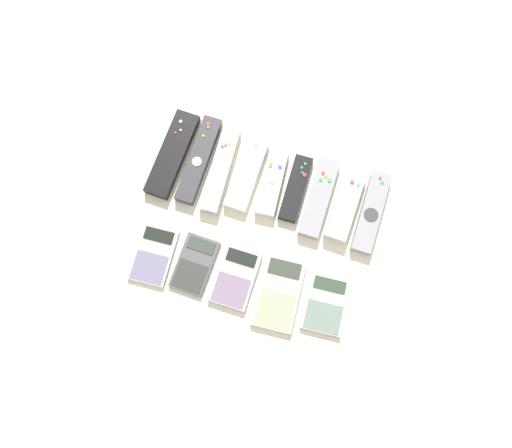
{
  "coord_description": "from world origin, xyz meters",
  "views": [
    {
      "loc": [
        0.07,
        -0.22,
        1.06
      ],
      "look_at": [
        0.0,
        0.03,
        0.01
      ],
      "focal_mm": 35.0,
      "sensor_mm": 36.0,
      "label": 1
    }
  ],
  "objects_px": {
    "remote_3": "(246,174)",
    "remote_0": "(172,154)",
    "calculator_0": "(154,255)",
    "calculator_4": "(326,304)",
    "remote_6": "(319,198)",
    "remote_7": "(345,205)",
    "remote_4": "(272,182)",
    "calculator_1": "(195,264)",
    "remote_2": "(221,170)",
    "calculator_2": "(235,277)",
    "remote_1": "(199,160)",
    "calculator_3": "(279,293)",
    "remote_8": "(371,212)",
    "remote_5": "(296,188)"
  },
  "relations": [
    {
      "from": "remote_3",
      "to": "remote_0",
      "type": "bearing_deg",
      "value": -177.61
    },
    {
      "from": "calculator_0",
      "to": "calculator_4",
      "type": "distance_m",
      "value": 0.38
    },
    {
      "from": "remote_6",
      "to": "remote_7",
      "type": "height_order",
      "value": "remote_7"
    },
    {
      "from": "remote_4",
      "to": "calculator_1",
      "type": "bearing_deg",
      "value": -118.96
    },
    {
      "from": "remote_2",
      "to": "calculator_4",
      "type": "xyz_separation_m",
      "value": [
        0.3,
        -0.22,
        -0.01
      ]
    },
    {
      "from": "remote_3",
      "to": "calculator_2",
      "type": "distance_m",
      "value": 0.23
    },
    {
      "from": "remote_1",
      "to": "calculator_1",
      "type": "relative_size",
      "value": 1.66
    },
    {
      "from": "remote_4",
      "to": "calculator_1",
      "type": "relative_size",
      "value": 1.27
    },
    {
      "from": "remote_4",
      "to": "calculator_3",
      "type": "distance_m",
      "value": 0.24
    },
    {
      "from": "remote_6",
      "to": "calculator_1",
      "type": "xyz_separation_m",
      "value": [
        -0.22,
        -0.22,
        -0.01
      ]
    },
    {
      "from": "remote_8",
      "to": "calculator_4",
      "type": "xyz_separation_m",
      "value": [
        -0.04,
        -0.22,
        -0.0
      ]
    },
    {
      "from": "remote_2",
      "to": "calculator_1",
      "type": "height_order",
      "value": "remote_2"
    },
    {
      "from": "remote_6",
      "to": "remote_7",
      "type": "distance_m",
      "value": 0.06
    },
    {
      "from": "calculator_1",
      "to": "remote_3",
      "type": "bearing_deg",
      "value": 80.38
    },
    {
      "from": "remote_2",
      "to": "remote_3",
      "type": "relative_size",
      "value": 1.18
    },
    {
      "from": "remote_5",
      "to": "remote_8",
      "type": "relative_size",
      "value": 0.82
    },
    {
      "from": "remote_4",
      "to": "remote_6",
      "type": "relative_size",
      "value": 0.87
    },
    {
      "from": "calculator_4",
      "to": "remote_0",
      "type": "bearing_deg",
      "value": 148.69
    },
    {
      "from": "remote_6",
      "to": "calculator_4",
      "type": "distance_m",
      "value": 0.23
    },
    {
      "from": "remote_7",
      "to": "calculator_0",
      "type": "bearing_deg",
      "value": -146.07
    },
    {
      "from": "remote_8",
      "to": "calculator_2",
      "type": "distance_m",
      "value": 0.33
    },
    {
      "from": "remote_8",
      "to": "remote_7",
      "type": "bearing_deg",
      "value": -176.7
    },
    {
      "from": "calculator_2",
      "to": "remote_7",
      "type": "bearing_deg",
      "value": 51.02
    },
    {
      "from": "calculator_0",
      "to": "calculator_4",
      "type": "height_order",
      "value": "calculator_4"
    },
    {
      "from": "remote_8",
      "to": "calculator_2",
      "type": "height_order",
      "value": "remote_8"
    },
    {
      "from": "remote_7",
      "to": "remote_8",
      "type": "distance_m",
      "value": 0.06
    },
    {
      "from": "calculator_4",
      "to": "remote_8",
      "type": "bearing_deg",
      "value": 75.77
    },
    {
      "from": "remote_6",
      "to": "remote_7",
      "type": "relative_size",
      "value": 1.12
    },
    {
      "from": "calculator_2",
      "to": "remote_1",
      "type": "bearing_deg",
      "value": 125.33
    },
    {
      "from": "remote_2",
      "to": "calculator_4",
      "type": "bearing_deg",
      "value": -38.09
    },
    {
      "from": "remote_6",
      "to": "calculator_0",
      "type": "distance_m",
      "value": 0.38
    },
    {
      "from": "remote_8",
      "to": "calculator_1",
      "type": "height_order",
      "value": "remote_8"
    },
    {
      "from": "remote_4",
      "to": "remote_7",
      "type": "xyz_separation_m",
      "value": [
        0.17,
        -0.01,
        0.0
      ]
    },
    {
      "from": "remote_4",
      "to": "calculator_0",
      "type": "relative_size",
      "value": 1.23
    },
    {
      "from": "remote_5",
      "to": "calculator_4",
      "type": "height_order",
      "value": "remote_5"
    },
    {
      "from": "remote_0",
      "to": "remote_6",
      "type": "xyz_separation_m",
      "value": [
        0.34,
        -0.0,
        0.0
      ]
    },
    {
      "from": "remote_4",
      "to": "calculator_1",
      "type": "distance_m",
      "value": 0.25
    },
    {
      "from": "calculator_2",
      "to": "remote_6",
      "type": "bearing_deg",
      "value": 61.42
    },
    {
      "from": "remote_5",
      "to": "calculator_0",
      "type": "distance_m",
      "value": 0.34
    },
    {
      "from": "remote_3",
      "to": "remote_8",
      "type": "distance_m",
      "value": 0.29
    },
    {
      "from": "calculator_0",
      "to": "remote_8",
      "type": "bearing_deg",
      "value": 25.55
    },
    {
      "from": "remote_5",
      "to": "calculator_0",
      "type": "bearing_deg",
      "value": -137.9
    },
    {
      "from": "remote_6",
      "to": "calculator_3",
      "type": "height_order",
      "value": "remote_6"
    },
    {
      "from": "calculator_3",
      "to": "remote_6",
      "type": "bearing_deg",
      "value": 80.39
    },
    {
      "from": "calculator_0",
      "to": "calculator_2",
      "type": "relative_size",
      "value": 1.01
    },
    {
      "from": "remote_2",
      "to": "calculator_0",
      "type": "xyz_separation_m",
      "value": [
        -0.08,
        -0.22,
        -0.01
      ]
    },
    {
      "from": "remote_4",
      "to": "calculator_1",
      "type": "height_order",
      "value": "remote_4"
    },
    {
      "from": "remote_1",
      "to": "remote_3",
      "type": "distance_m",
      "value": 0.11
    },
    {
      "from": "remote_8",
      "to": "calculator_1",
      "type": "bearing_deg",
      "value": -145.59
    },
    {
      "from": "remote_0",
      "to": "calculator_4",
      "type": "distance_m",
      "value": 0.47
    }
  ]
}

